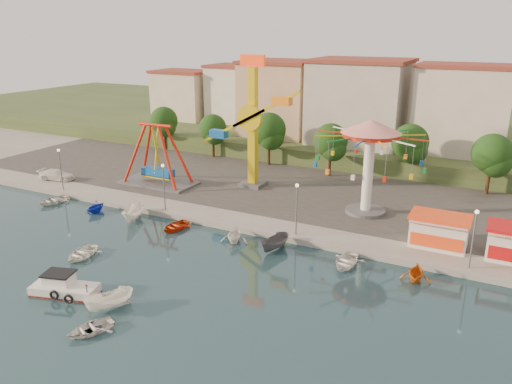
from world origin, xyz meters
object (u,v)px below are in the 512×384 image
Objects in this scene: wave_swinger at (370,146)px; rowboat_a at (81,253)px; skiff at (109,301)px; pirate_ship_ride at (157,156)px; cabin_motorboat at (64,288)px; kamikaze_tower at (255,128)px; van at (57,175)px.

wave_swinger reaches higher than rowboat_a.
rowboat_a is 10.39m from skiff.
cabin_motorboat is (10.48, -25.69, -3.90)m from pirate_ship_ride.
cabin_motorboat is at bearing -92.80° from kamikaze_tower.
van is (-25.31, -9.43, -7.04)m from kamikaze_tower.
van is at bearing -170.81° from wave_swinger.
wave_swinger is at bearing 42.42° from cabin_motorboat.
kamikaze_tower reaches higher than pirate_ship_ride.
van is (-23.83, 20.88, 0.80)m from cabin_motorboat.
pirate_ship_ride is 27.50m from wave_swinger.
pirate_ship_ride is at bearing -176.33° from wave_swinger.
wave_swinger is 30.96m from rowboat_a.
pirate_ship_ride reaches higher than van.
skiff is (8.67, -5.70, 0.34)m from rowboat_a.
rowboat_a is (-3.79, 5.57, -0.10)m from cabin_motorboat.
van is (-28.71, 21.01, 0.56)m from skiff.
skiff is (3.40, -30.44, -7.60)m from kamikaze_tower.
kamikaze_tower is at bearing 124.28° from skiff.
cabin_motorboat is at bearing -67.81° from pirate_ship_ride.
wave_swinger is at bearing -10.69° from kamikaze_tower.
wave_swinger is 2.07× the size of cabin_motorboat.
skiff is at bearing -59.25° from pirate_ship_ride.
pirate_ship_ride is 14.53m from van.
skiff is at bearing -17.81° from cabin_motorboat.
cabin_motorboat is (-1.48, -30.31, -7.84)m from kamikaze_tower.
van is (-13.35, -4.81, -3.10)m from pirate_ship_ride.
wave_swinger is (15.22, -2.87, -0.14)m from kamikaze_tower.
skiff is 35.59m from van.
pirate_ship_ride is 21.58m from rowboat_a.
kamikaze_tower is at bearing 69.86° from rowboat_a.
skiff is 0.79× the size of van.
wave_swinger is at bearing 38.75° from rowboat_a.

